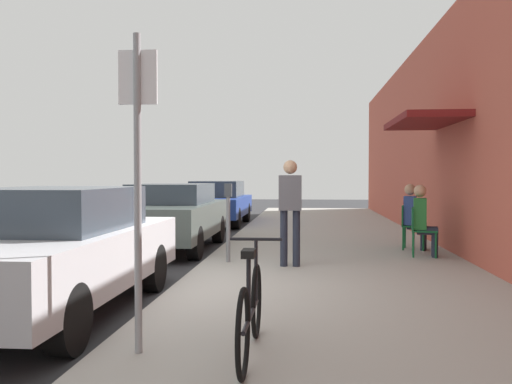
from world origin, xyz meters
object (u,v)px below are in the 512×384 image
Objects in this scene: seated_patron_0 at (423,218)px; pedestrian_standing at (290,204)px; parked_car_0 at (52,249)px; seated_patron_1 at (413,214)px; bicycle_0 at (251,312)px; cafe_chair_0 at (420,228)px; cafe_chair_1 at (410,224)px; parked_car_2 at (217,202)px; street_sign at (138,167)px; parked_car_1 at (171,215)px; parking_meter at (228,216)px.

pedestrian_standing reaches higher than seated_patron_0.
parked_car_0 is 3.41× the size of seated_patron_1.
bicycle_0 is 1.97× the size of cafe_chair_0.
cafe_chair_1 is (2.47, 6.80, 0.14)m from bicycle_0.
cafe_chair_0 is at bearing -56.59° from parked_car_2.
street_sign is at bearing -116.53° from cafe_chair_1.
parked_car_1 is 5.08m from cafe_chair_0.
parked_car_2 is 2.59× the size of pedestrian_standing.
pedestrian_standing reaches higher than parking_meter.
seated_patron_1 is (4.95, -0.40, 0.08)m from parked_car_1.
seated_patron_0 is at bearing -86.64° from cafe_chair_1.
parking_meter is 3.53m from seated_patron_0.
parked_car_1 is at bearing 164.58° from seated_patron_0.
cafe_chair_0 is 0.67× the size of seated_patron_0.
street_sign is at bearing -83.53° from parked_car_2.
cafe_chair_0 is 0.67× the size of seated_patron_1.
cafe_chair_1 is 3.28m from pedestrian_standing.
pedestrian_standing is (-2.35, -1.31, 0.30)m from seated_patron_0.
cafe_chair_1 is at bearing 46.59° from parked_car_0.
street_sign is 7.66m from cafe_chair_1.
cafe_chair_1 is at bearing 70.03° from bicycle_0.
seated_patron_0 is (4.95, -1.37, 0.08)m from parked_car_1.
parked_car_0 is 3.33× the size of parking_meter.
parked_car_0 reaches higher than parked_car_1.
parked_car_2 is 5.06× the size of cafe_chair_0.
seated_patron_0 is at bearing -9.41° from cafe_chair_0.
parking_meter is 1.02× the size of seated_patron_1.
parked_car_1 is 1.69× the size of street_sign.
parked_car_0 reaches higher than cafe_chair_1.
parked_car_0 is 11.61m from parked_car_2.
parked_car_2 is at bearing 90.00° from parked_car_1.
seated_patron_0 is 1.48× the size of cafe_chair_1.
bicycle_0 reaches higher than cafe_chair_0.
pedestrian_standing is at bearing -19.37° from parking_meter.
parked_car_0 is 2.57× the size of bicycle_0.
bicycle_0 is at bearing -113.49° from seated_patron_0.
cafe_chair_0 is (4.89, -1.36, -0.11)m from parked_car_1.
bicycle_0 is (2.42, -13.24, -0.25)m from parked_car_2.
parked_car_0 is at bearing -133.84° from seated_patron_1.
street_sign reaches higher than parked_car_0.
pedestrian_standing is (1.10, 4.50, -0.52)m from street_sign.
cafe_chair_0 is at bearing -90.10° from cafe_chair_1.
parked_car_2 is 8.88m from cafe_chair_0.
bicycle_0 is at bearing -33.90° from parked_car_0.
bicycle_0 is 6.35m from seated_patron_0.
cafe_chair_0 is at bearing 15.95° from parking_meter.
parking_meter is 3.90m from seated_patron_1.
parking_meter is at bearing -150.02° from cafe_chair_1.
parked_car_0 is 1.69× the size of street_sign.
parked_car_0 is 2.59× the size of pedestrian_standing.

